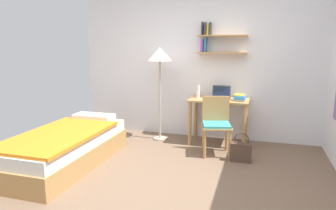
% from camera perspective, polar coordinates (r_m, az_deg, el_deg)
% --- Properties ---
extents(ground_plane, '(5.28, 5.28, 0.00)m').
position_cam_1_polar(ground_plane, '(3.75, 0.18, -14.50)').
color(ground_plane, brown).
extents(wall_back, '(4.40, 0.27, 2.60)m').
position_cam_1_polar(wall_back, '(5.35, 6.50, 7.76)').
color(wall_back, white).
rests_on(wall_back, ground_plane).
extents(bed, '(0.93, 1.99, 0.54)m').
position_cam_1_polar(bed, '(4.44, -18.64, -7.60)').
color(bed, '#B2844C').
rests_on(bed, ground_plane).
extents(desk, '(0.96, 0.56, 0.75)m').
position_cam_1_polar(desk, '(5.08, 9.50, -0.56)').
color(desk, '#B2844C').
rests_on(desk, ground_plane).
extents(desk_chair, '(0.51, 0.50, 0.86)m').
position_cam_1_polar(desk_chair, '(4.61, 9.04, -3.24)').
color(desk_chair, '#B2844C').
rests_on(desk_chair, ground_plane).
extents(standing_lamp, '(0.40, 0.40, 1.59)m').
position_cam_1_polar(standing_lamp, '(5.13, -1.57, 8.64)').
color(standing_lamp, '#B2A893').
rests_on(standing_lamp, ground_plane).
extents(laptop, '(0.31, 0.23, 0.21)m').
position_cam_1_polar(laptop, '(5.10, 9.93, 1.80)').
color(laptop, '#2D2D33').
rests_on(laptop, desk).
extents(water_bottle, '(0.06, 0.06, 0.22)m').
position_cam_1_polar(water_bottle, '(5.08, 5.64, 2.53)').
color(water_bottle, silver).
rests_on(water_bottle, desk).
extents(book_stack, '(0.20, 0.25, 0.10)m').
position_cam_1_polar(book_stack, '(4.98, 13.31, 1.37)').
color(book_stack, silver).
rests_on(book_stack, desk).
extents(handbag, '(0.30, 0.13, 0.42)m').
position_cam_1_polar(handbag, '(4.46, 13.53, -8.47)').
color(handbag, '#4C382D').
rests_on(handbag, ground_plane).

